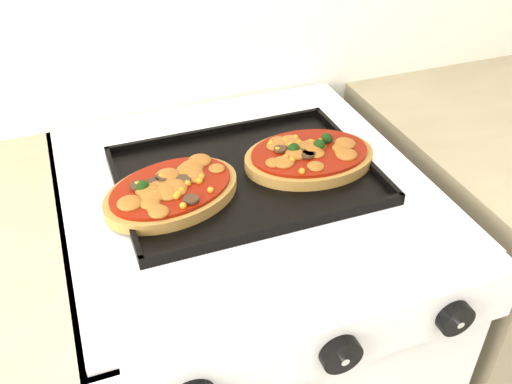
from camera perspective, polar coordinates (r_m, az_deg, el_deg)
name	(u,v)px	position (r m, az deg, el deg)	size (l,w,h in m)	color
stove	(247,356)	(1.26, -0.92, -16.10)	(0.60, 0.60, 0.91)	silver
control_panel	(324,346)	(0.77, 6.80, -15.03)	(0.60, 0.02, 0.09)	silver
knob_center	(341,355)	(0.77, 8.48, -15.78)	(0.06, 0.06, 0.02)	black
knob_right	(455,318)	(0.84, 19.29, -11.85)	(0.05, 0.05, 0.02)	black
baking_tray	(246,174)	(0.94, -1.05, 1.78)	(0.42, 0.31, 0.02)	black
pizza_left	(172,190)	(0.89, -8.44, 0.20)	(0.22, 0.15, 0.03)	olive
pizza_right	(309,155)	(0.97, 5.36, 3.67)	(0.22, 0.16, 0.03)	olive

